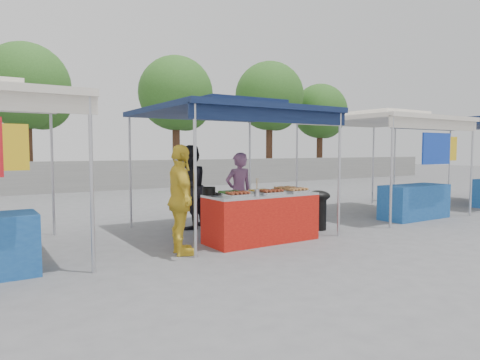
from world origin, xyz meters
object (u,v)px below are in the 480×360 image
cooking_pot (209,191)px  customer_person (181,200)px  wok_burner (318,206)px  helper_man (190,187)px  vendor_woman (239,192)px  vendor_table (261,217)px

cooking_pot → customer_person: 0.85m
cooking_pot → wok_burner: 2.52m
wok_burner → customer_person: (-3.21, -0.39, 0.37)m
helper_man → customer_person: helper_man is taller
vendor_woman → customer_person: customer_person is taller
cooking_pot → vendor_woman: vendor_woman is taller
vendor_table → customer_person: customer_person is taller
helper_man → customer_person: 2.20m
wok_burner → vendor_table: bearing=165.6°
wok_burner → vendor_woman: bearing=130.5°
vendor_table → cooking_pot: cooking_pot is taller
vendor_table → vendor_woman: size_ratio=1.27×
helper_man → customer_person: size_ratio=1.01×
wok_burner → customer_person: bearing=162.8°
vendor_table → customer_person: bearing=-175.8°
cooking_pot → vendor_table: bearing=-20.4°
vendor_table → wok_burner: (1.61, 0.27, 0.05)m
vendor_table → cooking_pot: (-0.88, 0.33, 0.49)m
wok_burner → customer_person: customer_person is taller
vendor_table → wok_burner: bearing=9.7°
vendor_table → wok_burner: 1.63m
cooking_pot → helper_man: (0.35, 1.48, -0.06)m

